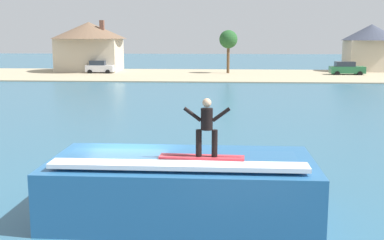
% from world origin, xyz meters
% --- Properties ---
extents(ground_plane, '(260.00, 260.00, 0.00)m').
position_xyz_m(ground_plane, '(0.00, 0.00, 0.00)').
color(ground_plane, '#2E5E78').
extents(wave_crest, '(7.52, 3.77, 1.90)m').
position_xyz_m(wave_crest, '(1.87, -1.28, 0.90)').
color(wave_crest, '#275E91').
rests_on(wave_crest, ground_plane).
extents(surfboard, '(2.32, 0.57, 0.06)m').
position_xyz_m(surfboard, '(2.47, -1.91, 1.93)').
color(surfboard, '#D8333F').
rests_on(surfboard, wave_crest).
extents(surfer, '(1.26, 0.32, 1.59)m').
position_xyz_m(surfer, '(2.60, -1.95, 2.85)').
color(surfer, black).
rests_on(surfer, surfboard).
extents(shoreline_bank, '(120.00, 20.58, 0.14)m').
position_xyz_m(shoreline_bank, '(0.00, 49.95, 0.07)').
color(shoreline_bank, tan).
rests_on(shoreline_bank, ground_plane).
extents(car_near_shore, '(3.85, 2.32, 1.86)m').
position_xyz_m(car_near_shore, '(-14.27, 51.71, 0.95)').
color(car_near_shore, silver).
rests_on(car_near_shore, ground_plane).
extents(car_far_shore, '(4.50, 2.10, 1.86)m').
position_xyz_m(car_far_shore, '(19.16, 51.03, 0.95)').
color(car_far_shore, '#23663D').
rests_on(car_far_shore, ground_plane).
extents(house_with_chimney, '(10.83, 10.83, 7.40)m').
position_xyz_m(house_with_chimney, '(-16.59, 54.92, 4.26)').
color(house_with_chimney, beige).
rests_on(house_with_chimney, ground_plane).
extents(house_gabled_white, '(8.44, 8.44, 6.87)m').
position_xyz_m(house_gabled_white, '(24.10, 57.82, 3.96)').
color(house_gabled_white, beige).
rests_on(house_gabled_white, ground_plane).
extents(tree_tall_bare, '(2.49, 2.49, 6.00)m').
position_xyz_m(tree_tall_bare, '(3.47, 52.51, 4.65)').
color(tree_tall_bare, brown).
rests_on(tree_tall_bare, ground_plane).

